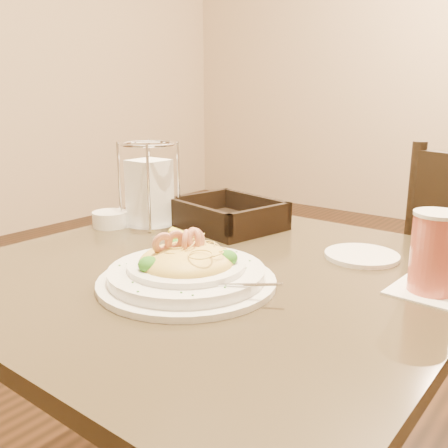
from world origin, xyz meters
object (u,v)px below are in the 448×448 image
Objects in this scene: main_table at (218,369)px; side_plate at (362,256)px; pasta_bowl at (187,269)px; bread_basket at (227,218)px; napkin_caddy at (150,190)px; drink_glass at (435,253)px; butter_ramekin at (110,219)px.

side_plate reaches higher than main_table.
pasta_bowl is 1.20× the size of bread_basket.
napkin_caddy is at bearing 157.64° from main_table.
pasta_bowl reaches higher than side_plate.
pasta_bowl reaches higher than main_table.
main_table is 0.39m from bread_basket.
main_table is 0.28m from pasta_bowl.
main_table is at bearing -22.36° from napkin_caddy.
drink_glass is at bearing -13.45° from bread_basket.
side_plate is (0.20, 0.22, 0.23)m from main_table.
main_table is 2.64× the size of pasta_bowl.
side_plate is at bearing -3.86° from bread_basket.
drink_glass is (0.35, 0.23, 0.04)m from pasta_bowl.
side_plate is (-0.17, 0.10, -0.06)m from drink_glass.
butter_ramekin reaches higher than main_table.
bread_basket is 0.21m from napkin_caddy.
butter_ramekin is at bearing -137.08° from napkin_caddy.
bread_basket is 1.35× the size of napkin_caddy.
pasta_bowl is 2.45× the size of drink_glass.
main_table is 10.31× the size of butter_ramekin.
butter_ramekin reaches higher than side_plate.
main_table is 0.49m from drink_glass.
pasta_bowl is 0.42m from drink_glass.
pasta_bowl is at bearing -35.34° from napkin_caddy.
napkin_caddy reaches higher than main_table.
main_table is at bearing -132.54° from side_plate.
side_plate is at bearing 61.16° from pasta_bowl.
pasta_bowl is 0.46m from butter_ramekin.
napkin_caddy is (-0.16, -0.11, 0.07)m from bread_basket.
bread_basket is at bearing 117.48° from pasta_bowl.
butter_ramekin is (-0.77, -0.05, -0.05)m from drink_glass.
pasta_bowl is (0.02, -0.11, 0.25)m from main_table.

